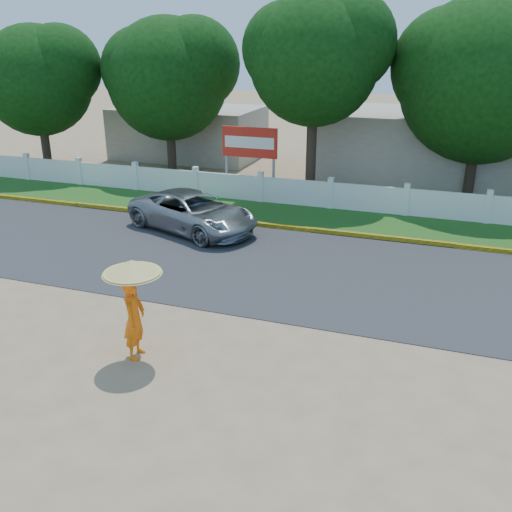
{
  "coord_description": "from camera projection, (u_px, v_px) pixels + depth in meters",
  "views": [
    {
      "loc": [
        4.54,
        -11.03,
        6.69
      ],
      "look_at": [
        0.0,
        2.0,
        1.3
      ],
      "focal_mm": 40.0,
      "sensor_mm": 36.0,
      "label": 1
    }
  ],
  "objects": [
    {
      "name": "vehicle",
      "position": [
        193.0,
        212.0,
        20.52
      ],
      "size": [
        5.53,
        3.95,
        1.4
      ],
      "primitive_type": "imported",
      "rotation": [
        0.0,
        0.0,
        1.21
      ],
      "color": "gray",
      "rests_on": "ground"
    },
    {
      "name": "monk_with_parasol",
      "position": [
        133.0,
        295.0,
        12.14
      ],
      "size": [
        1.27,
        1.27,
        2.3
      ],
      "color": "orange",
      "rests_on": "ground"
    },
    {
      "name": "ground",
      "position": [
        228.0,
        336.0,
        13.53
      ],
      "size": [
        120.0,
        120.0,
        0.0
      ],
      "primitive_type": "plane",
      "color": "#9E8460",
      "rests_on": "ground"
    },
    {
      "name": "curb",
      "position": [
        311.0,
        230.0,
        20.58
      ],
      "size": [
        40.0,
        0.18,
        0.16
      ],
      "primitive_type": "cube",
      "color": "yellow",
      "rests_on": "ground"
    },
    {
      "name": "billboard",
      "position": [
        250.0,
        146.0,
        24.76
      ],
      "size": [
        2.5,
        0.13,
        2.95
      ],
      "color": "gray",
      "rests_on": "ground"
    },
    {
      "name": "building_far",
      "position": [
        189.0,
        132.0,
        32.8
      ],
      "size": [
        8.0,
        5.0,
        2.8
      ],
      "primitive_type": "cube",
      "color": "#B7AD99",
      "rests_on": "ground"
    },
    {
      "name": "fence",
      "position": [
        330.0,
        196.0,
        23.18
      ],
      "size": [
        40.0,
        0.1,
        1.1
      ],
      "primitive_type": "cube",
      "color": "silver",
      "rests_on": "ground"
    },
    {
      "name": "road",
      "position": [
        283.0,
        267.0,
        17.48
      ],
      "size": [
        60.0,
        7.0,
        0.02
      ],
      "primitive_type": "cube",
      "color": "#38383A",
      "rests_on": "ground"
    },
    {
      "name": "grass_verge",
      "position": [
        322.0,
        218.0,
        22.1
      ],
      "size": [
        60.0,
        3.5,
        0.03
      ],
      "primitive_type": "cube",
      "color": "#2D601E",
      "rests_on": "ground"
    },
    {
      "name": "building_near",
      "position": [
        421.0,
        145.0,
        27.86
      ],
      "size": [
        10.0,
        6.0,
        3.2
      ],
      "primitive_type": "cube",
      "color": "#B7AD99",
      "rests_on": "ground"
    },
    {
      "name": "tree_row",
      "position": [
        303.0,
        78.0,
        24.89
      ],
      "size": [
        29.27,
        7.87,
        8.42
      ],
      "color": "#473828",
      "rests_on": "ground"
    }
  ]
}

